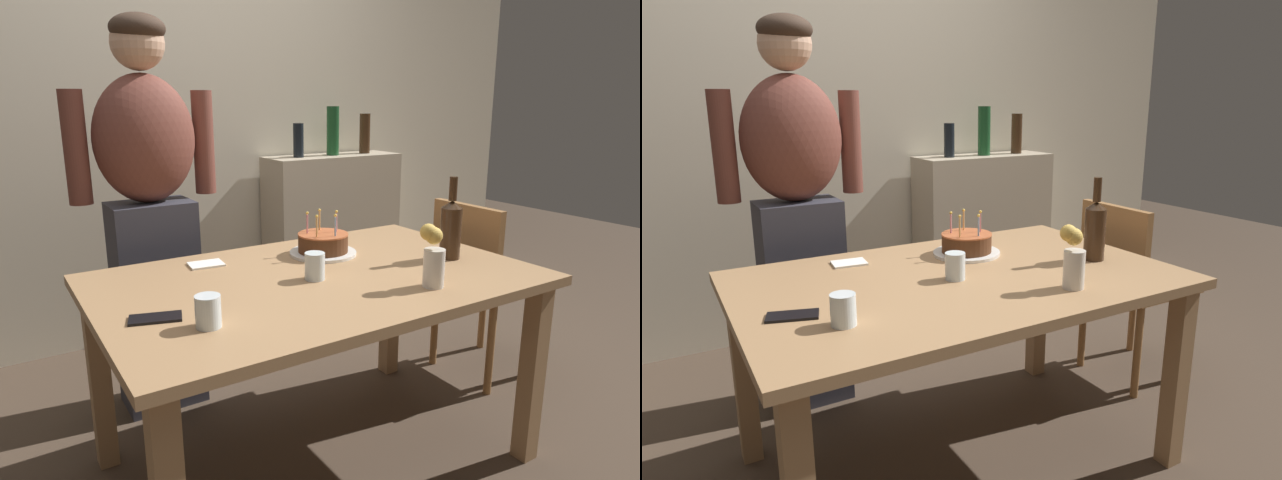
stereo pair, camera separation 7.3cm
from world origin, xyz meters
The scene contains 13 objects.
ground_plane centered at (0.00, 0.00, 0.00)m, with size 10.00×10.00×0.00m, color #47382B.
back_wall centered at (0.00, 1.55, 1.30)m, with size 5.20×0.10×2.60m, color beige.
dining_table centered at (0.00, 0.00, 0.64)m, with size 1.50×0.96×0.74m.
birthday_cake centered at (0.16, 0.22, 0.78)m, with size 0.27×0.27×0.17m.
water_glass_near centered at (-0.49, -0.22, 0.78)m, with size 0.07×0.07×0.09m, color silver.
water_glass_far centered at (-0.03, -0.03, 0.79)m, with size 0.07×0.07×0.09m, color silver.
wine_bottle centered at (0.55, -0.09, 0.86)m, with size 0.08×0.08×0.32m.
cell_phone centered at (-0.59, -0.09, 0.74)m, with size 0.14×0.07×0.01m, color black.
napkin_stack centered at (-0.29, 0.32, 0.74)m, with size 0.12×0.09×0.01m, color white.
flower_vase centered at (0.25, -0.30, 0.85)m, with size 0.08×0.07×0.21m.
person_man_bearded centered at (-0.36, 0.75, 0.87)m, with size 0.61×0.27×1.66m.
dining_chair centered at (1.02, 0.16, 0.52)m, with size 0.42×0.42×0.87m.
shelf_cabinet centered at (0.95, 1.33, 0.51)m, with size 0.88×0.30×1.30m.
Camera 1 is at (-0.97, -1.53, 1.33)m, focal length 30.59 mm.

